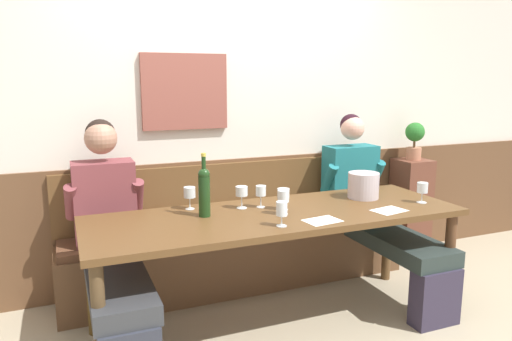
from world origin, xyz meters
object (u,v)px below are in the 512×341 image
at_px(wall_bench, 241,251).
at_px(potted_plant, 415,138).
at_px(wine_glass_mid_left, 282,209).
at_px(wine_glass_left_end, 242,192).
at_px(wine_glass_center_rear, 283,194).
at_px(ice_bucket, 363,185).
at_px(person_center_left_seat, 110,232).
at_px(wine_glass_mid_right, 422,188).
at_px(dining_table, 277,225).
at_px(wine_bottle_clear_water, 204,190).
at_px(wine_glass_near_bucket, 190,194).
at_px(wine_glass_right_end, 261,191).
at_px(wine_glass_center_front, 283,197).
at_px(person_right_seat, 373,206).

relative_size(wall_bench, potted_plant, 8.15).
xyz_separation_m(wall_bench, wine_glass_mid_left, (-0.09, -0.92, 0.57)).
relative_size(wall_bench, wine_glass_left_end, 18.40).
bearing_deg(wine_glass_mid_left, wine_glass_center_rear, 62.97).
distance_m(ice_bucket, wine_glass_center_rear, 0.66).
relative_size(person_center_left_seat, wine_glass_mid_right, 9.48).
bearing_deg(dining_table, wine_bottle_clear_water, 167.77).
bearing_deg(wine_glass_center_rear, wine_bottle_clear_water, 174.74).
bearing_deg(wine_bottle_clear_water, wine_glass_near_bucket, 102.49).
height_order(wine_glass_right_end, potted_plant, potted_plant).
xyz_separation_m(ice_bucket, wine_glass_mid_right, (0.29, -0.27, 0.01)).
relative_size(wine_glass_mid_left, wine_glass_mid_right, 1.03).
bearing_deg(dining_table, wine_glass_mid_right, -8.30).
relative_size(person_center_left_seat, wine_bottle_clear_water, 3.39).
bearing_deg(wine_glass_mid_right, potted_plant, 53.21).
xyz_separation_m(wine_glass_near_bucket, wine_glass_right_end, (0.44, -0.13, 0.00)).
bearing_deg(wall_bench, person_center_left_seat, -161.96).
bearing_deg(person_center_left_seat, wine_glass_center_front, -20.65).
bearing_deg(potted_plant, wine_glass_near_bucket, -169.34).
bearing_deg(potted_plant, person_center_left_seat, -172.28).
xyz_separation_m(dining_table, wine_glass_center_front, (0.02, -0.05, 0.19)).
relative_size(dining_table, wine_bottle_clear_water, 6.06).
height_order(dining_table, person_center_left_seat, person_center_left_seat).
bearing_deg(potted_plant, wine_glass_mid_right, -126.79).
distance_m(person_center_left_seat, wine_glass_mid_right, 2.06).
bearing_deg(dining_table, wine_glass_right_end, 106.48).
bearing_deg(wine_glass_center_front, wall_bench, 91.58).
relative_size(wine_glass_near_bucket, wine_glass_center_rear, 1.05).
relative_size(wine_glass_near_bucket, wine_glass_left_end, 1.00).
bearing_deg(dining_table, wine_glass_center_front, -67.09).
relative_size(wine_bottle_clear_water, potted_plant, 1.19).
distance_m(wine_glass_near_bucket, wine_glass_mid_left, 0.68).
relative_size(wine_glass_center_front, wine_glass_left_end, 1.05).
relative_size(wall_bench, wine_glass_mid_left, 18.48).
xyz_separation_m(ice_bucket, wine_glass_right_end, (-0.77, 0.04, 0.02)).
bearing_deg(person_right_seat, wine_glass_near_bucket, -179.15).
bearing_deg(person_center_left_seat, wine_glass_mid_right, -13.54).
relative_size(wine_glass_right_end, potted_plant, 0.44).
relative_size(dining_table, ice_bucket, 10.97).
bearing_deg(wine_glass_mid_left, person_center_left_seat, 146.13).
bearing_deg(potted_plant, wine_bottle_clear_water, -164.11).
distance_m(person_center_left_seat, wine_glass_center_rear, 1.11).
height_order(dining_table, wine_glass_mid_left, wine_glass_mid_left).
height_order(wall_bench, wine_glass_center_front, wall_bench).
relative_size(wine_glass_near_bucket, wine_glass_mid_right, 1.04).
distance_m(person_right_seat, potted_plant, 0.90).
height_order(person_right_seat, wine_glass_right_end, person_right_seat).
height_order(wine_bottle_clear_water, wine_glass_center_rear, wine_bottle_clear_water).
bearing_deg(person_center_left_seat, wine_glass_center_rear, -15.11).
xyz_separation_m(wine_glass_center_front, wine_glass_mid_right, (0.99, -0.10, -0.01)).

